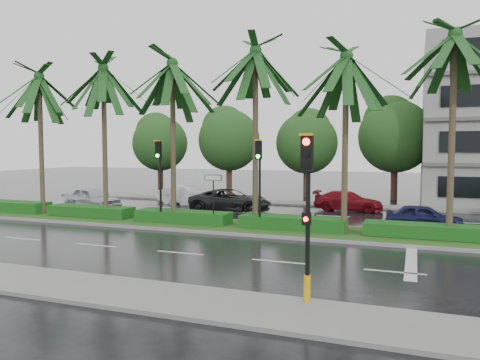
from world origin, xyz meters
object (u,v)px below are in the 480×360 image
at_px(signal_median_left, 159,169).
at_px(car_red, 348,201).
at_px(car_darkgrey, 231,200).
at_px(car_silver, 93,198).
at_px(signal_near, 307,211).
at_px(car_white, 186,195).
at_px(car_blue, 424,217).
at_px(street_sign, 213,187).

height_order(signal_median_left, car_red, signal_median_left).
relative_size(car_darkgrey, car_red, 1.19).
bearing_deg(car_silver, car_darkgrey, -60.66).
distance_m(signal_near, car_silver, 22.34).
xyz_separation_m(car_white, car_red, (11.50, 0.56, -0.05)).
xyz_separation_m(signal_near, car_white, (-13.00, 18.55, -1.82)).
bearing_deg(car_blue, street_sign, 109.47).
relative_size(signal_median_left, car_blue, 1.18).
bearing_deg(car_silver, car_blue, -75.57).
bearing_deg(car_white, car_blue, -102.66).
xyz_separation_m(signal_median_left, car_silver, (-7.50, 4.09, -2.25)).
bearing_deg(car_silver, car_white, -27.81).
relative_size(signal_median_left, car_red, 0.98).
relative_size(car_silver, car_red, 0.99).
bearing_deg(street_sign, signal_median_left, -176.53).
relative_size(signal_median_left, street_sign, 1.68).
xyz_separation_m(car_silver, car_darkgrey, (9.00, 2.21, -0.01)).
bearing_deg(signal_near, car_red, 94.49).
height_order(street_sign, car_silver, street_sign).
xyz_separation_m(signal_near, car_red, (-1.50, 19.11, -1.86)).
xyz_separation_m(signal_near, car_blue, (3.00, 13.39, -1.87)).
distance_m(signal_near, street_sign, 12.11).
relative_size(street_sign, car_blue, 0.70).
relative_size(car_white, car_blue, 1.13).
xyz_separation_m(car_silver, car_blue, (20.50, -0.39, -0.12)).
distance_m(car_darkgrey, car_blue, 11.79).
xyz_separation_m(signal_median_left, street_sign, (3.00, 0.18, -0.87)).
xyz_separation_m(signal_near, street_sign, (-7.00, 9.87, -0.38)).
distance_m(signal_near, signal_median_left, 13.93).
bearing_deg(car_blue, car_red, 38.27).
bearing_deg(street_sign, car_darkgrey, 103.77).
bearing_deg(signal_near, car_blue, 77.37).
bearing_deg(car_red, car_silver, 109.61).
distance_m(car_red, car_blue, 7.28).
distance_m(car_darkgrey, car_red, 7.66).
relative_size(car_white, car_red, 0.94).
bearing_deg(car_darkgrey, car_silver, 95.83).
bearing_deg(car_blue, car_white, 72.21).
relative_size(car_white, car_darkgrey, 0.79).
height_order(street_sign, car_darkgrey, street_sign).
height_order(car_white, car_red, car_white).
height_order(car_silver, car_white, car_silver).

